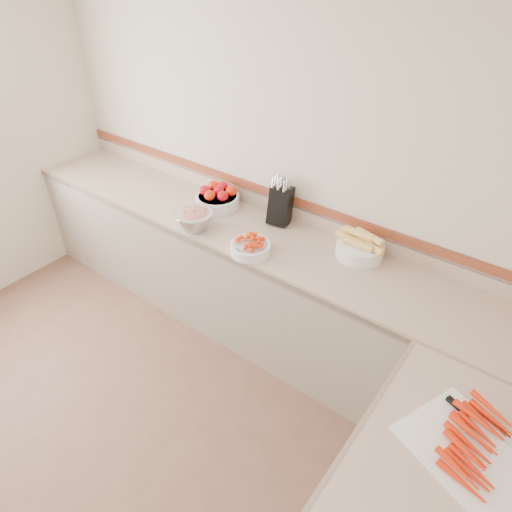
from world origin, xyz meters
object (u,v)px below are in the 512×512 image
Objects in this scene: rhubarb_bowl at (194,218)px; knife_block at (280,204)px; cutting_board at (473,448)px; tomato_bowl at (218,198)px; corn_bowl at (360,247)px; cherry_tomato_bowl at (250,246)px.

knife_block is at bearing 45.36° from rhubarb_bowl.
knife_block is 0.58× the size of cutting_board.
knife_block is 0.52m from tomato_bowl.
corn_bowl is 1.37m from cutting_board.
cutting_board is at bearing -15.33° from rhubarb_bowl.
cherry_tomato_bowl is 0.49m from rhubarb_bowl.
cherry_tomato_bowl is (0.07, -0.43, -0.10)m from knife_block.
cutting_board is (1.56, -0.56, -0.03)m from cherry_tomato_bowl.
knife_block is 1.90m from cutting_board.
rhubarb_bowl reaches higher than cutting_board.
cherry_tomato_bowl is 0.70m from corn_bowl.
corn_bowl is (1.15, 0.05, -0.00)m from tomato_bowl.
cutting_board is at bearing -31.43° from knife_block.
cutting_board is at bearing -44.32° from corn_bowl.
corn_bowl is 1.14m from rhubarb_bowl.
rhubarb_bowl is (-0.49, 0.00, 0.03)m from cherry_tomato_bowl.
corn_bowl is at bearing 34.47° from cherry_tomato_bowl.
knife_block is 1.35× the size of cherry_tomato_bowl.
cherry_tomato_bowl is at bearing 160.20° from cutting_board.
rhubarb_bowl is at bearing -76.19° from tomato_bowl.
knife_block is 0.45m from cherry_tomato_bowl.
tomato_bowl is 1.15m from corn_bowl.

